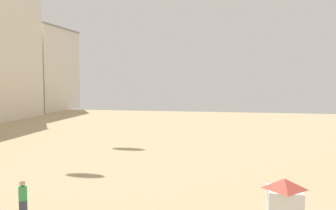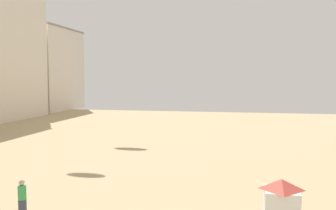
% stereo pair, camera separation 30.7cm
% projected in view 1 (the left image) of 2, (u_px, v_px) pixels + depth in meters
% --- Properties ---
extents(boardwalk_hotel_far, '(12.19, 13.82, 15.17)m').
position_uv_depth(boardwalk_hotel_far, '(34.00, 69.00, 65.92)').
color(boardwalk_hotel_far, silver).
rests_on(boardwalk_hotel_far, ground).
extents(kite_flyer, '(0.34, 0.34, 1.64)m').
position_uv_depth(kite_flyer, '(23.00, 197.00, 14.68)').
color(kite_flyer, '#383D4C').
rests_on(kite_flyer, ground).
extents(lifeguard_stand, '(1.10, 1.10, 2.55)m').
position_uv_depth(lifeguard_stand, '(284.00, 200.00, 11.73)').
color(lifeguard_stand, white).
rests_on(lifeguard_stand, ground).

